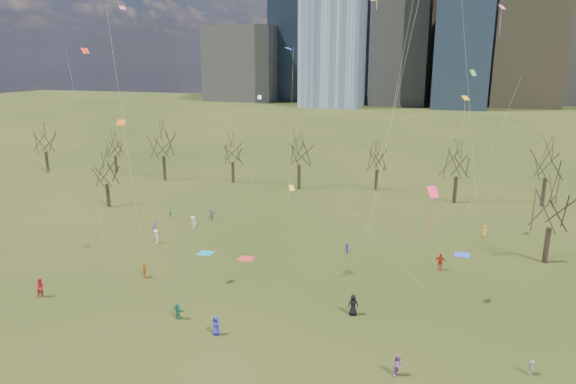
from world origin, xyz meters
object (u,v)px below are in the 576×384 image
(blanket_navy, at_px, (462,255))
(blanket_crimson, at_px, (246,259))
(person_0, at_px, (216,326))
(person_4, at_px, (145,270))
(blanket_teal, at_px, (206,253))
(person_2, at_px, (41,288))

(blanket_navy, xyz_separation_m, blanket_crimson, (-21.75, -8.10, 0.00))
(person_0, bearing_deg, blanket_crimson, 125.24)
(blanket_crimson, distance_m, person_4, 10.58)
(blanket_teal, xyz_separation_m, blanket_crimson, (4.83, -0.15, 0.00))
(person_0, xyz_separation_m, person_2, (-17.49, 1.20, 0.12))
(blanket_crimson, xyz_separation_m, person_0, (3.61, -14.99, 0.76))
(blanket_navy, relative_size, person_0, 1.04)
(person_0, bearing_deg, blanket_teal, 140.83)
(blanket_navy, distance_m, blanket_crimson, 23.21)
(person_4, bearing_deg, blanket_teal, -60.87)
(blanket_teal, distance_m, person_2, 16.64)
(blanket_teal, relative_size, blanket_navy, 1.00)
(blanket_navy, height_order, person_4, person_4)
(blanket_teal, xyz_separation_m, person_4, (-2.66, -7.58, 0.76))
(blanket_teal, bearing_deg, person_4, -109.36)
(person_0, bearing_deg, blanket_navy, 73.54)
(blanket_crimson, height_order, person_0, person_0)
(blanket_teal, height_order, person_4, person_4)
(blanket_crimson, bearing_deg, person_0, -76.44)
(blanket_teal, distance_m, blanket_crimson, 4.83)
(blanket_teal, height_order, person_0, person_0)
(blanket_crimson, bearing_deg, person_2, -135.17)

